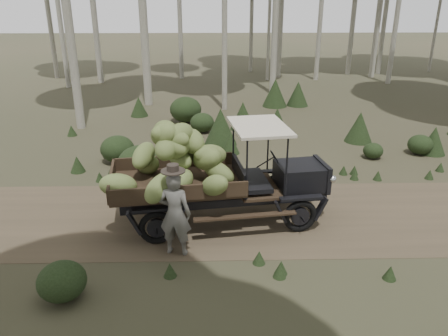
{
  "coord_description": "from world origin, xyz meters",
  "views": [
    {
      "loc": [
        -2.45,
        -9.87,
        5.23
      ],
      "look_at": [
        -2.21,
        -0.17,
        1.4
      ],
      "focal_mm": 35.0,
      "sensor_mm": 36.0,
      "label": 1
    }
  ],
  "objects": [
    {
      "name": "ground",
      "position": [
        0.0,
        0.0,
        0.0
      ],
      "size": [
        120.0,
        120.0,
        0.0
      ],
      "primitive_type": "plane",
      "color": "#473D2B",
      "rests_on": "ground"
    },
    {
      "name": "dirt_track",
      "position": [
        0.0,
        0.0,
        0.0
      ],
      "size": [
        70.0,
        4.0,
        0.01
      ],
      "primitive_type": "cube",
      "color": "brown",
      "rests_on": "ground"
    },
    {
      "name": "banana_truck",
      "position": [
        -2.78,
        -0.26,
        1.52
      ],
      "size": [
        5.58,
        2.97,
        2.69
      ],
      "rotation": [
        0.0,
        0.0,
        0.14
      ],
      "color": "black",
      "rests_on": "ground"
    },
    {
      "name": "farmer",
      "position": [
        -3.29,
        -1.65,
        0.98
      ],
      "size": [
        0.77,
        0.59,
        2.07
      ],
      "rotation": [
        0.0,
        0.0,
        2.95
      ],
      "color": "#5B5953",
      "rests_on": "ground"
    },
    {
      "name": "undergrowth",
      "position": [
        1.3,
        1.64,
        0.52
      ],
      "size": [
        20.44,
        23.77,
        1.39
      ],
      "color": "#233319",
      "rests_on": "ground"
    }
  ]
}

